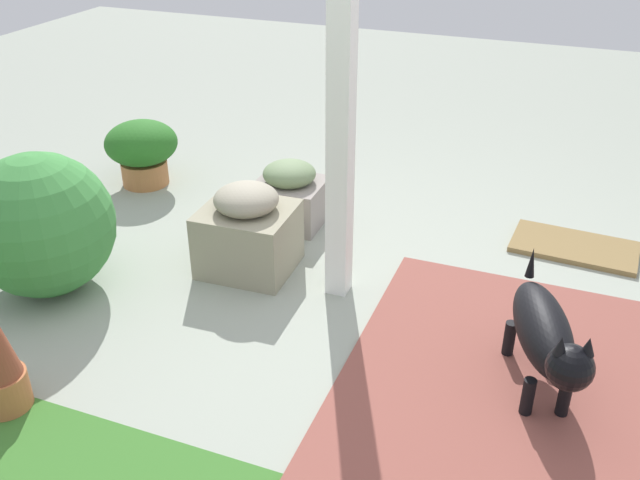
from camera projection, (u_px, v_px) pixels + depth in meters
ground_plane at (372, 324)px, 3.36m from camera, size 12.00×12.00×0.00m
brick_path at (553, 455)px, 2.62m from camera, size 1.80×2.40×0.02m
porch_pillar at (342, 36)px, 3.00m from camera, size 0.11×0.11×2.58m
stone_planter_nearest at (290, 195)px, 4.20m from camera, size 0.41×0.37×0.39m
stone_planter_near at (248, 232)px, 3.71m from camera, size 0.49×0.45×0.49m
round_shrub at (41, 225)px, 3.47m from camera, size 0.73×0.73×0.73m
terracotta_pot_broad at (142, 149)px, 4.66m from camera, size 0.48×0.48×0.44m
dog at (546, 335)px, 2.79m from camera, size 0.40×0.75×0.52m
doormat at (574, 247)px, 3.99m from camera, size 0.70×0.42×0.03m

